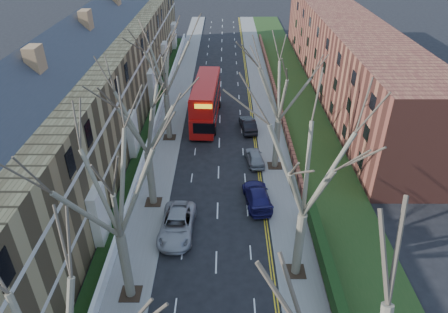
{
  "coord_description": "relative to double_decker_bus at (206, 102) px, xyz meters",
  "views": [
    {
      "loc": [
        0.63,
        -12.09,
        22.07
      ],
      "look_at": [
        0.55,
        18.29,
        3.5
      ],
      "focal_mm": 32.0,
      "sensor_mm": 36.0,
      "label": 1
    }
  ],
  "objects": [
    {
      "name": "tree_left_dist",
      "position": [
        -4.02,
        -4.76,
        7.12
      ],
      "size": [
        10.5,
        10.5,
        14.71
      ],
      "color": "brown",
      "rests_on": "ground"
    },
    {
      "name": "tree_right_far",
      "position": [
        7.38,
        -10.76,
        6.81
      ],
      "size": [
        10.15,
        10.15,
        14.22
      ],
      "color": "brown",
      "rests_on": "ground"
    },
    {
      "name": "car_right_mid",
      "position": [
        5.38,
        -9.98,
        -1.75
      ],
      "size": [
        2.12,
        4.18,
        1.37
      ],
      "primitive_type": "imported",
      "rotation": [
        0.0,
        0.0,
        3.27
      ],
      "color": "gray",
      "rests_on": "ground"
    },
    {
      "name": "pavement_right",
      "position": [
        7.68,
        6.24,
        -2.37
      ],
      "size": [
        3.0,
        102.0,
        0.12
      ],
      "primitive_type": "cube",
      "color": "slate",
      "rests_on": "ground"
    },
    {
      "name": "tree_right_mid",
      "position": [
        7.38,
        -24.76,
        7.12
      ],
      "size": [
        10.5,
        10.5,
        14.71
      ],
      "color": "brown",
      "rests_on": "ground"
    },
    {
      "name": "car_right_far",
      "position": [
        5.03,
        -2.69,
        -1.69
      ],
      "size": [
        2.11,
        4.65,
        1.48
      ],
      "primitive_type": "imported",
      "rotation": [
        0.0,
        0.0,
        3.27
      ],
      "color": "black",
      "rests_on": "ground"
    },
    {
      "name": "tree_left_far",
      "position": [
        -4.02,
        -16.76,
        6.81
      ],
      "size": [
        10.15,
        10.15,
        14.22
      ],
      "color": "brown",
      "rests_on": "ground"
    },
    {
      "name": "double_decker_bus",
      "position": [
        0.0,
        0.0,
        0.0
      ],
      "size": [
        3.48,
        11.99,
        4.93
      ],
      "rotation": [
        0.0,
        0.0,
        3.08
      ],
      "color": "#B5100C",
      "rests_on": "ground"
    },
    {
      "name": "grass_verge_right",
      "position": [
        12.18,
        6.24,
        -2.28
      ],
      "size": [
        6.0,
        102.0,
        0.06
      ],
      "color": "#1E3C16",
      "rests_on": "ground"
    },
    {
      "name": "front_wall_left",
      "position": [
        -5.97,
        -1.76,
        -1.81
      ],
      "size": [
        0.3,
        78.0,
        1.0
      ],
      "color": "white",
      "rests_on": "ground"
    },
    {
      "name": "tree_left_mid",
      "position": [
        -4.02,
        -26.76,
        7.12
      ],
      "size": [
        10.5,
        10.5,
        14.71
      ],
      "color": "brown",
      "rests_on": "ground"
    },
    {
      "name": "car_right_near",
      "position": [
        5.17,
        -16.65,
        -1.68
      ],
      "size": [
        2.69,
        5.41,
        1.51
      ],
      "primitive_type": "imported",
      "rotation": [
        0.0,
        0.0,
        3.25
      ],
      "color": "#1B1751",
      "rests_on": "ground"
    },
    {
      "name": "pavement_left",
      "position": [
        -4.32,
        6.24,
        -2.37
      ],
      "size": [
        3.0,
        102.0,
        0.12
      ],
      "primitive_type": "cube",
      "color": "slate",
      "rests_on": "ground"
    },
    {
      "name": "flats_right",
      "position": [
        19.14,
        10.24,
        2.55
      ],
      "size": [
        13.97,
        54.0,
        10.0
      ],
      "color": "brown",
      "rests_on": "ground"
    },
    {
      "name": "car_left_far",
      "position": [
        -1.51,
        -20.55,
        -1.64
      ],
      "size": [
        2.85,
        5.81,
        1.59
      ],
      "primitive_type": "imported",
      "rotation": [
        0.0,
        0.0,
        -0.04
      ],
      "color": "#9D9CA1",
      "rests_on": "ground"
    },
    {
      "name": "terrace_left",
      "position": [
        -11.97,
        -1.76,
        3.1
      ],
      "size": [
        9.7,
        78.0,
        13.6
      ],
      "color": "olive",
      "rests_on": "ground"
    }
  ]
}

